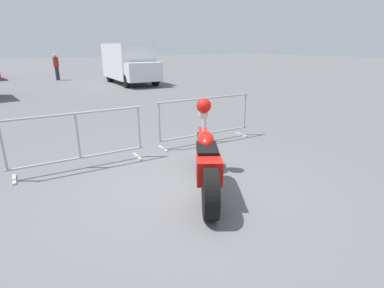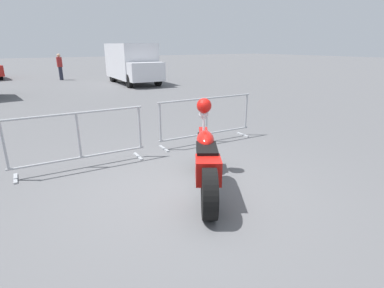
% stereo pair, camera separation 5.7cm
% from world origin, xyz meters
% --- Properties ---
extents(ground_plane, '(120.00, 120.00, 0.00)m').
position_xyz_m(ground_plane, '(0.00, 0.00, 0.00)').
color(ground_plane, '#5B5B5E').
extents(motorcycle, '(1.44, 2.12, 1.35)m').
position_xyz_m(motorcycle, '(0.32, -0.22, 0.51)').
color(motorcycle, black).
rests_on(motorcycle, ground).
extents(crowd_barrier_near, '(2.46, 0.58, 1.07)m').
position_xyz_m(crowd_barrier_near, '(-1.14, 1.78, 0.56)').
color(crowd_barrier_near, '#9EA0A5').
rests_on(crowd_barrier_near, ground).
extents(crowd_barrier_far, '(2.46, 0.58, 1.07)m').
position_xyz_m(crowd_barrier_far, '(1.77, 1.78, 0.56)').
color(crowd_barrier_far, '#9EA0A5').
rests_on(crowd_barrier_far, ground).
extents(delivery_van, '(2.24, 5.10, 2.31)m').
position_xyz_m(delivery_van, '(4.82, 13.70, 1.24)').
color(delivery_van, silver).
rests_on(delivery_van, ground).
extents(pedestrian, '(0.37, 0.37, 1.69)m').
position_xyz_m(pedestrian, '(1.52, 18.02, 0.92)').
color(pedestrian, '#262838').
rests_on(pedestrian, ground).
extents(planter_island, '(3.65, 3.65, 1.23)m').
position_xyz_m(planter_island, '(5.69, 15.54, 0.38)').
color(planter_island, '#ADA89E').
rests_on(planter_island, ground).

